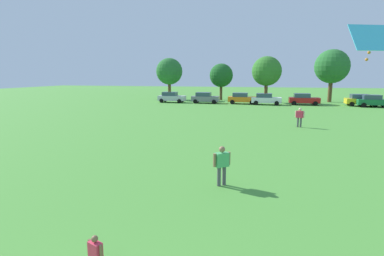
% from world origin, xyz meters
% --- Properties ---
extents(ground_plane, '(160.00, 160.00, 0.00)m').
position_xyz_m(ground_plane, '(0.00, 30.00, 0.00)').
color(ground_plane, '#4C9338').
extents(child_kite_flyer, '(0.43, 0.28, 0.97)m').
position_xyz_m(child_kite_flyer, '(-0.90, 2.81, 0.57)').
color(child_kite_flyer, navy).
rests_on(child_kite_flyer, ground).
extents(adult_bystander, '(0.63, 0.56, 1.61)m').
position_xyz_m(adult_bystander, '(1.01, 9.00, 0.96)').
color(adult_bystander, '#4C4C51').
rests_on(adult_bystander, ground).
extents(bystander_midfield, '(0.74, 0.48, 1.65)m').
position_xyz_m(bystander_midfield, '(5.54, 24.22, 0.98)').
color(bystander_midfield, '#4C4C51').
rests_on(bystander_midfield, ground).
extents(kite, '(1.52, 1.06, 1.18)m').
position_xyz_m(kite, '(5.83, 8.52, 5.52)').
color(kite, '#3FBFE5').
extents(parked_car_silver_0, '(4.30, 2.02, 1.68)m').
position_xyz_m(parked_car_silver_0, '(-11.90, 44.11, 0.86)').
color(parked_car_silver_0, silver).
rests_on(parked_car_silver_0, ground).
extents(parked_car_gray_1, '(4.30, 2.02, 1.68)m').
position_xyz_m(parked_car_gray_1, '(-6.42, 44.17, 0.86)').
color(parked_car_gray_1, slate).
rests_on(parked_car_gray_1, ground).
extents(parked_car_orange_2, '(4.30, 2.02, 1.68)m').
position_xyz_m(parked_car_orange_2, '(-0.72, 44.33, 0.86)').
color(parked_car_orange_2, orange).
rests_on(parked_car_orange_2, ground).
extents(parked_car_white_3, '(4.30, 2.02, 1.68)m').
position_xyz_m(parked_car_white_3, '(2.82, 43.73, 0.86)').
color(parked_car_white_3, white).
rests_on(parked_car_white_3, ground).
extents(parked_car_red_4, '(4.30, 2.02, 1.68)m').
position_xyz_m(parked_car_red_4, '(8.24, 44.70, 0.86)').
color(parked_car_red_4, red).
rests_on(parked_car_red_4, ground).
extents(parked_car_yellow_5, '(4.30, 2.02, 1.68)m').
position_xyz_m(parked_car_yellow_5, '(15.99, 44.84, 0.86)').
color(parked_car_yellow_5, yellow).
rests_on(parked_car_yellow_5, ground).
extents(parked_car_green_6, '(4.30, 2.02, 1.68)m').
position_xyz_m(parked_car_green_6, '(17.17, 43.68, 0.86)').
color(parked_car_green_6, '#196B38').
rests_on(parked_car_green_6, ground).
extents(tree_far_left, '(4.71, 4.71, 7.35)m').
position_xyz_m(tree_far_left, '(-14.16, 50.31, 4.96)').
color(tree_far_left, brown).
rests_on(tree_far_left, ground).
extents(tree_left, '(4.06, 4.06, 6.32)m').
position_xyz_m(tree_left, '(-4.84, 50.73, 4.27)').
color(tree_left, brown).
rests_on(tree_left, ground).
extents(tree_right, '(4.69, 4.69, 7.31)m').
position_xyz_m(tree_right, '(2.81, 48.11, 4.94)').
color(tree_right, brown).
rests_on(tree_right, ground).
extents(tree_far_right, '(5.39, 5.39, 8.41)m').
position_xyz_m(tree_far_right, '(12.94, 50.73, 5.67)').
color(tree_far_right, brown).
rests_on(tree_far_right, ground).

